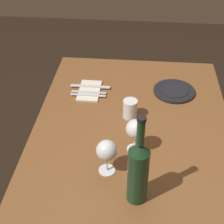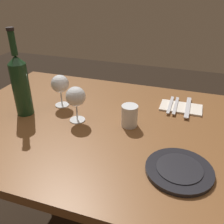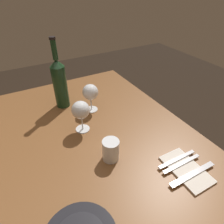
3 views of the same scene
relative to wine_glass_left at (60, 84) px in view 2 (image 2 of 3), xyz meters
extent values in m
cube|color=brown|center=(0.24, -0.09, -0.13)|extent=(1.30, 0.90, 0.04)
cylinder|color=brown|center=(-0.34, 0.29, -0.50)|extent=(0.06, 0.06, 0.70)
cylinder|color=white|center=(0.00, 0.00, -0.11)|extent=(0.07, 0.07, 0.00)
cylinder|color=white|center=(0.00, 0.00, -0.07)|extent=(0.01, 0.01, 0.07)
sphere|color=white|center=(0.00, 0.00, 0.00)|extent=(0.08, 0.08, 0.08)
cylinder|color=#42070F|center=(0.00, 0.00, 0.00)|extent=(0.06, 0.06, 0.03)
cylinder|color=white|center=(0.13, -0.10, -0.11)|extent=(0.07, 0.07, 0.00)
cylinder|color=white|center=(0.13, -0.10, -0.07)|extent=(0.01, 0.01, 0.08)
sphere|color=white|center=(0.13, -0.10, 0.01)|extent=(0.08, 0.08, 0.08)
cylinder|color=#42070F|center=(0.13, -0.10, 0.01)|extent=(0.06, 0.06, 0.03)
cylinder|color=#19381E|center=(-0.12, -0.12, 0.01)|extent=(0.07, 0.07, 0.23)
cone|color=#19381E|center=(-0.12, -0.12, 0.14)|extent=(0.07, 0.07, 0.03)
cylinder|color=#19381E|center=(-0.12, -0.12, 0.21)|extent=(0.03, 0.03, 0.10)
cylinder|color=black|center=(-0.12, -0.12, 0.26)|extent=(0.03, 0.03, 0.01)
cylinder|color=white|center=(0.35, -0.07, -0.06)|extent=(0.07, 0.07, 0.09)
cylinder|color=silver|center=(0.35, -0.07, -0.08)|extent=(0.06, 0.06, 0.06)
cylinder|color=black|center=(0.57, -0.29, -0.10)|extent=(0.21, 0.21, 0.01)
cylinder|color=black|center=(0.57, -0.29, -0.09)|extent=(0.15, 0.15, 0.00)
cube|color=silver|center=(0.54, 0.15, -0.10)|extent=(0.19, 0.11, 0.01)
cube|color=silver|center=(0.52, 0.15, -0.10)|extent=(0.02, 0.18, 0.00)
cube|color=silver|center=(0.49, 0.15, -0.10)|extent=(0.02, 0.18, 0.00)
cube|color=silver|center=(0.57, 0.15, -0.10)|extent=(0.02, 0.21, 0.00)
camera|label=1|loc=(-0.91, -0.10, 0.89)|focal=54.31mm
camera|label=2|loc=(0.56, -0.93, 0.44)|focal=40.02mm
camera|label=3|loc=(0.83, -0.33, 0.51)|focal=31.64mm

